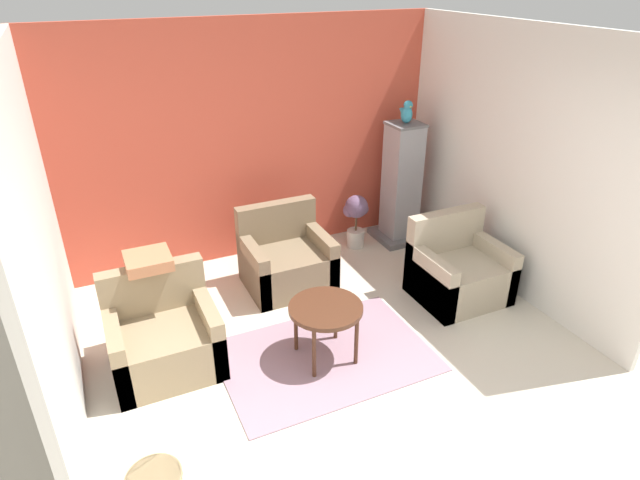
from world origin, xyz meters
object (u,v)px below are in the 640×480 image
(armchair_right, at_px, (458,272))
(potted_plant, at_px, (356,215))
(coffee_table, at_px, (326,312))
(armchair_left, at_px, (164,339))
(armchair_middle, at_px, (286,261))
(parrot, at_px, (407,112))
(birdcage, at_px, (401,187))

(armchair_right, height_order, potted_plant, armchair_right)
(coffee_table, bearing_deg, potted_plant, 54.83)
(armchair_left, xyz_separation_m, armchair_middle, (1.43, 0.81, 0.00))
(armchair_right, xyz_separation_m, potted_plant, (-0.43, 1.43, 0.13))
(coffee_table, xyz_separation_m, parrot, (1.84, 1.73, 1.12))
(birdcage, bearing_deg, armchair_middle, -165.28)
(parrot, bearing_deg, coffee_table, -136.73)
(armchair_middle, distance_m, potted_plant, 1.20)
(armchair_right, height_order, parrot, parrot)
(armchair_right, bearing_deg, parrot, 83.09)
(armchair_left, xyz_separation_m, potted_plant, (2.53, 1.29, 0.13))
(coffee_table, bearing_deg, birdcage, 43.24)
(coffee_table, height_order, birdcage, birdcage)
(birdcage, xyz_separation_m, parrot, (-0.00, 0.00, 0.91))
(parrot, relative_size, potted_plant, 0.40)
(armchair_middle, xyz_separation_m, potted_plant, (1.10, 0.47, 0.13))
(parrot, height_order, potted_plant, parrot)
(potted_plant, bearing_deg, armchair_right, -73.25)
(armchair_left, distance_m, parrot, 3.62)
(armchair_middle, bearing_deg, armchair_left, -150.51)
(armchair_right, relative_size, birdcage, 0.59)
(coffee_table, bearing_deg, armchair_left, 159.85)
(coffee_table, height_order, potted_plant, potted_plant)
(armchair_right, distance_m, potted_plant, 1.50)
(armchair_right, distance_m, birdcage, 1.47)
(parrot, bearing_deg, birdcage, -90.00)
(coffee_table, relative_size, potted_plant, 0.95)
(armchair_middle, relative_size, parrot, 3.28)
(armchair_middle, height_order, parrot, parrot)
(armchair_left, xyz_separation_m, armchair_right, (2.96, -0.14, 0.00))
(armchair_left, relative_size, birdcage, 0.59)
(coffee_table, relative_size, armchair_right, 0.73)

